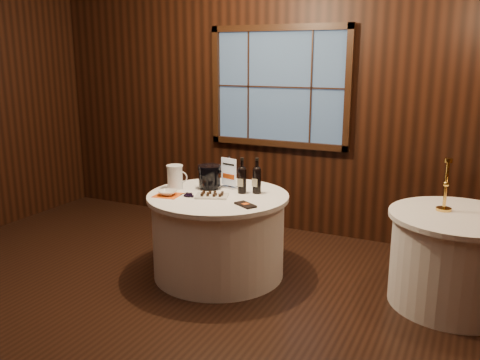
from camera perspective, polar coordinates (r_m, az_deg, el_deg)
The scene contains 15 objects.
ground at distance 4.09m, azimuth -9.24°, elevation -15.48°, with size 6.00×6.00×0.00m, color black.
back_wall at distance 5.79m, azimuth 4.48°, elevation 9.34°, with size 6.00×0.10×3.00m.
main_table at distance 4.71m, azimuth -2.43°, elevation -6.11°, with size 1.28×1.28×0.77m.
side_table at distance 4.49m, azimuth 22.95°, elevation -8.23°, with size 1.08×1.08×0.77m.
sign_stand at distance 4.79m, azimuth -1.21°, elevation 0.30°, with size 0.18×0.12×0.30m.
port_bottle_left at distance 4.59m, azimuth 0.23°, elevation 0.24°, with size 0.08×0.08×0.33m.
port_bottle_right at distance 4.59m, azimuth 1.90°, elevation 0.22°, with size 0.08×0.08×0.33m.
ice_bucket at distance 4.76m, azimuth -3.43°, elevation 0.40°, with size 0.22×0.22×0.22m.
chocolate_plate at distance 4.51m, azimuth -3.18°, elevation -1.70°, with size 0.33×0.27×0.04m.
chocolate_box at distance 4.24m, azimuth 0.62°, elevation -2.80°, with size 0.20×0.10×0.02m, color black.
grape_bunch at distance 4.52m, azimuth -5.76°, elevation -1.67°, with size 0.15×0.06×0.04m.
glass_pitcher at distance 4.80m, azimuth -7.30°, elevation 0.36°, with size 0.21×0.16×0.22m.
orange_napkin at distance 4.60m, azimuth -8.09°, elevation -1.69°, with size 0.22×0.22×0.00m, color #E35613.
cracker_bowl at distance 4.59m, azimuth -8.10°, elevation -1.43°, with size 0.16×0.16×0.04m, color white.
brass_candlestick at distance 4.39m, azimuth 22.07°, elevation -1.24°, with size 0.12×0.12×0.43m.
Camera 1 is at (2.10, -2.90, 1.99)m, focal length 38.00 mm.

